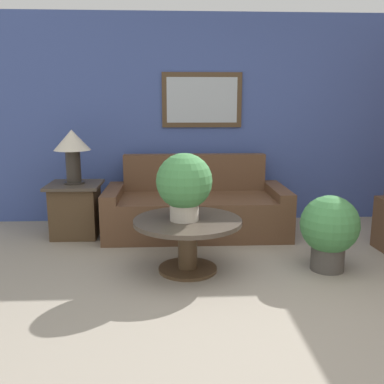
% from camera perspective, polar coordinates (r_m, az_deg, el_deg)
% --- Properties ---
extents(ground_plane, '(20.00, 20.00, 0.00)m').
position_cam_1_polar(ground_plane, '(3.15, 13.03, -17.35)').
color(ground_plane, gray).
extents(wall_back, '(6.85, 0.09, 2.60)m').
position_cam_1_polar(wall_back, '(5.57, 5.51, 9.60)').
color(wall_back, '#42569E').
rests_on(wall_back, ground_plane).
extents(couch_main, '(2.10, 0.93, 0.90)m').
position_cam_1_polar(couch_main, '(5.04, 0.54, -2.27)').
color(couch_main, brown).
rests_on(couch_main, ground_plane).
extents(coffee_table, '(0.98, 0.98, 0.49)m').
position_cam_1_polar(coffee_table, '(3.89, -0.59, -5.57)').
color(coffee_table, '#4C3823').
rests_on(coffee_table, ground_plane).
extents(side_table, '(0.59, 0.59, 0.61)m').
position_cam_1_polar(side_table, '(5.11, -15.23, -2.21)').
color(side_table, '#4C3823').
rests_on(side_table, ground_plane).
extents(table_lamp, '(0.41, 0.41, 0.61)m').
position_cam_1_polar(table_lamp, '(4.99, -15.68, 5.90)').
color(table_lamp, '#2D2823').
rests_on(table_lamp, side_table).
extents(potted_plant_on_table, '(0.50, 0.50, 0.60)m').
position_cam_1_polar(potted_plant_on_table, '(3.75, -1.04, 1.11)').
color(potted_plant_on_table, beige).
rests_on(potted_plant_on_table, coffee_table).
extents(potted_plant_floor, '(0.53, 0.53, 0.70)m').
position_cam_1_polar(potted_plant_floor, '(4.09, 17.85, -4.68)').
color(potted_plant_floor, '#4C4742').
rests_on(potted_plant_floor, ground_plane).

